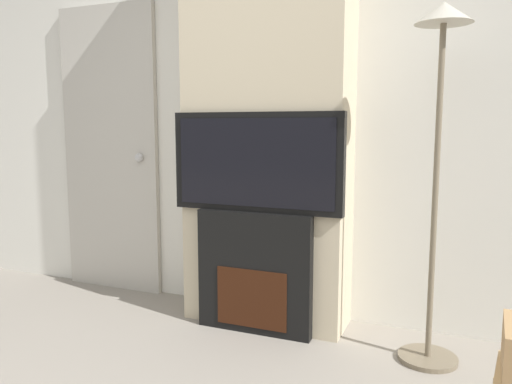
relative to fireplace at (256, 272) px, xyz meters
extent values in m
cube|color=silver|center=(0.00, 0.40, 0.99)|extent=(6.00, 0.06, 2.70)
cube|color=beige|center=(0.00, 0.18, 0.99)|extent=(0.99, 0.36, 2.70)
cube|color=black|center=(0.00, 0.00, 0.00)|extent=(0.70, 0.14, 0.72)
cube|color=#33160A|center=(0.00, -0.07, -0.14)|extent=(0.43, 0.01, 0.35)
cube|color=black|center=(0.00, 0.00, 0.65)|extent=(1.03, 0.06, 0.58)
cube|color=black|center=(0.00, -0.03, 0.65)|extent=(0.95, 0.01, 0.51)
cylinder|color=#726651|center=(0.98, -0.02, -0.35)|extent=(0.30, 0.30, 0.03)
cylinder|color=#726651|center=(0.98, -0.02, 0.51)|extent=(0.03, 0.03, 1.68)
cone|color=#B7B2A3|center=(0.98, -0.02, 1.40)|extent=(0.28, 0.28, 0.10)
cube|color=#BCB7AD|center=(-1.30, 0.34, 0.68)|extent=(0.81, 0.04, 2.07)
sphere|color=silver|center=(-1.02, 0.30, 0.64)|extent=(0.06, 0.06, 0.06)
camera|label=1|loc=(1.09, -2.65, 0.86)|focal=35.00mm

